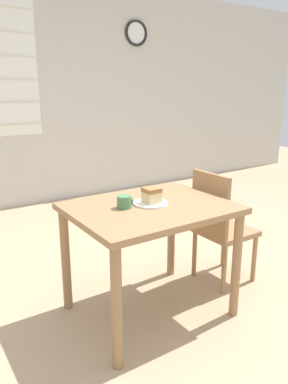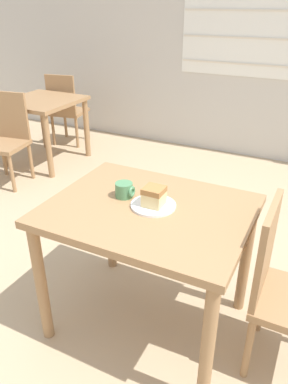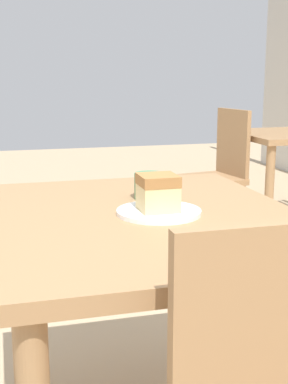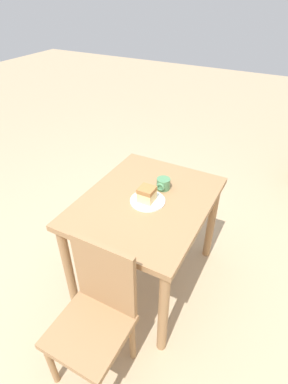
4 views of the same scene
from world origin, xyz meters
The scene contains 5 objects.
dining_table_near centered at (-0.15, 0.13, 0.65)m, with size 1.00×0.79×0.76m.
chair_far_corner centered at (-2.23, 1.22, 0.47)m, with size 0.45×0.45×0.89m.
plate centered at (-0.13, 0.15, 0.77)m, with size 0.23×0.23×0.01m.
cake_slice centered at (-0.12, 0.14, 0.82)m, with size 0.10×0.10×0.10m.
coffee_mug centered at (-0.30, 0.17, 0.80)m, with size 0.10×0.09×0.08m.
Camera 3 is at (1.18, -0.25, 1.12)m, focal length 50.00 mm.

